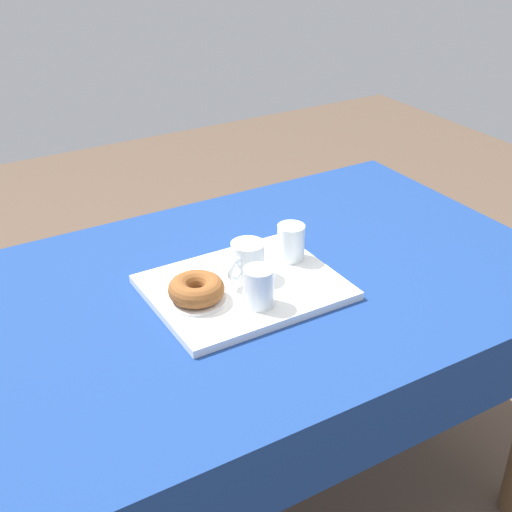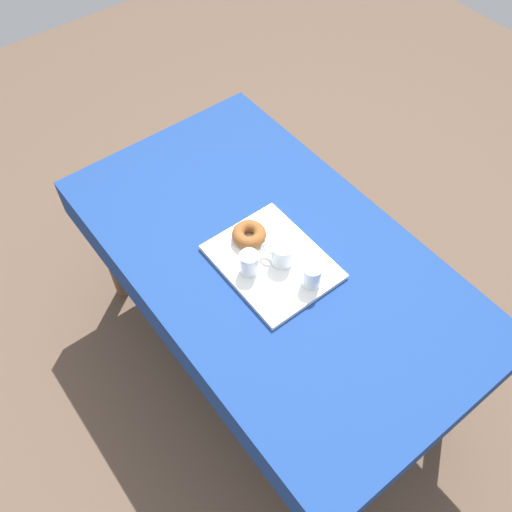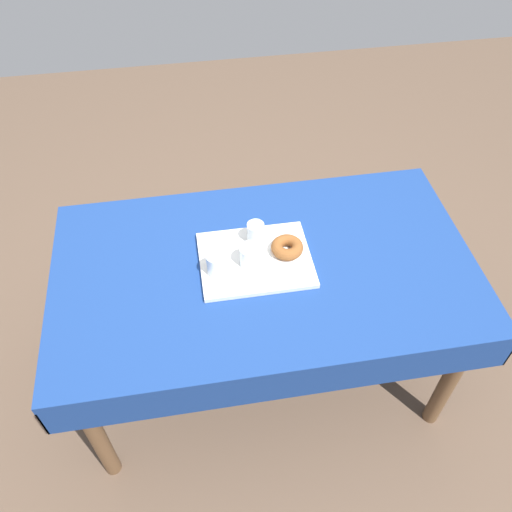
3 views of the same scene
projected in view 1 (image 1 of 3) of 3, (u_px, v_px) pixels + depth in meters
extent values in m
cube|color=navy|center=(227.00, 296.00, 1.52)|extent=(1.55, 0.89, 0.03)
cube|color=navy|center=(151.00, 248.00, 1.90)|extent=(1.55, 0.01, 0.14)
cube|color=navy|center=(346.00, 451.00, 1.23)|extent=(1.55, 0.01, 0.14)
cube|color=navy|center=(472.00, 246.00, 1.91)|extent=(0.01, 0.89, 0.14)
cylinder|color=brown|center=(360.00, 284.00, 2.28)|extent=(0.06, 0.06, 0.71)
cube|color=white|center=(244.00, 287.00, 1.51)|extent=(0.41, 0.32, 0.02)
cylinder|color=white|center=(249.00, 261.00, 1.51)|extent=(0.08, 0.08, 0.08)
cylinder|color=#5B230A|center=(249.00, 264.00, 1.51)|extent=(0.06, 0.06, 0.06)
torus|color=white|center=(235.00, 269.00, 1.47)|extent=(0.05, 0.03, 0.05)
cylinder|color=white|center=(291.00, 242.00, 1.58)|extent=(0.06, 0.06, 0.09)
cylinder|color=silver|center=(291.00, 251.00, 1.59)|extent=(0.05, 0.05, 0.03)
cylinder|color=white|center=(259.00, 287.00, 1.41)|extent=(0.06, 0.06, 0.09)
cylinder|color=silver|center=(259.00, 297.00, 1.42)|extent=(0.05, 0.05, 0.03)
cylinder|color=white|center=(197.00, 299.00, 1.44)|extent=(0.12, 0.12, 0.01)
torus|color=brown|center=(196.00, 289.00, 1.43)|extent=(0.12, 0.12, 0.04)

